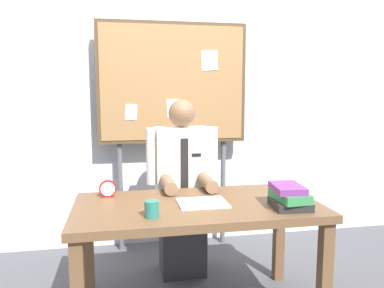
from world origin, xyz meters
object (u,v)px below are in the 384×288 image
Objects in this scene: open_notebook at (202,203)px; desk at (197,217)px; book_stack at (289,197)px; person at (182,194)px; bulletin_board at (173,87)px; desk_clock at (108,189)px; coffee_mug at (152,209)px.

desk is at bearing 145.32° from open_notebook.
book_stack is 0.53m from open_notebook.
person reaches higher than book_stack.
bulletin_board reaches higher than open_notebook.
desk_clock is (-0.55, 0.25, 0.14)m from desk.
person is at bearing -90.01° from bulletin_board.
desk_clock is at bearing 118.09° from coffee_mug.
book_stack is 1.16m from desk_clock.
desk_clock is (-0.55, -0.82, -0.68)m from bulletin_board.
book_stack reaches higher than desk_clock.
bulletin_board reaches higher than person.
desk is 5.49× the size of book_stack.
desk is at bearing 159.62° from book_stack.
book_stack is (0.52, -1.27, -0.67)m from bulletin_board.
bulletin_board reaches higher than coffee_mug.
person is 0.86m from coffee_mug.
book_stack is at bearing 1.66° from coffee_mug.
open_notebook is (0.03, -0.59, 0.10)m from person.
coffee_mug is (-0.30, -0.79, 0.14)m from person.
book_stack reaches higher than open_notebook.
person is 0.68× the size of bulletin_board.
desk is at bearing 35.87° from coffee_mug.
person is at bearing 69.14° from coffee_mug.
person is at bearing 30.28° from desk_clock.
person reaches higher than open_notebook.
coffee_mug is (-0.33, -0.20, 0.04)m from open_notebook.
coffee_mug is (-0.30, -0.22, 0.14)m from desk.
open_notebook is 3.20× the size of coffee_mug.
person is 0.94m from book_stack.
desk_clock is at bearing -149.72° from person.
book_stack is at bearing -55.74° from person.
desk is at bearing -24.45° from desk_clock.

